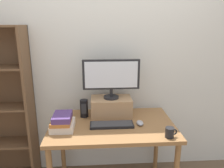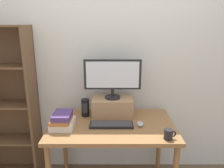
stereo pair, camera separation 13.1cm
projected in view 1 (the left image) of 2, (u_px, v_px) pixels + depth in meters
name	position (u px, v px, depth m)	size (l,w,h in m)	color
back_wall	(109.00, 62.00, 2.43)	(7.00, 0.08, 2.60)	silver
desk	(112.00, 132.00, 2.15)	(1.20, 0.75, 0.77)	olive
riser_box	(111.00, 107.00, 2.30)	(0.42, 0.26, 0.19)	#A87F56
computer_monitor	(111.00, 76.00, 2.21)	(0.58, 0.16, 0.41)	black
keyboard	(112.00, 125.00, 2.08)	(0.41, 0.15, 0.02)	black
computer_mouse	(140.00, 123.00, 2.10)	(0.06, 0.10, 0.04)	#99999E
book_stack	(62.00, 122.00, 2.00)	(0.21, 0.25, 0.15)	silver
coffee_mug	(170.00, 132.00, 1.86)	(0.10, 0.07, 0.09)	black
desk_speaker	(84.00, 108.00, 2.26)	(0.08, 0.09, 0.19)	black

